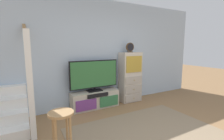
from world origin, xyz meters
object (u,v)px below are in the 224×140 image
at_px(media_console, 95,99).
at_px(desk_clock, 130,48).
at_px(bar_stool_near, 61,124).
at_px(television, 94,75).
at_px(side_cabinet, 130,77).

bearing_deg(media_console, desk_clock, -0.26).
distance_m(media_console, desk_clock, 1.65).
height_order(media_console, bar_stool_near, bar_stool_near).
relative_size(television, desk_clock, 4.79).
height_order(side_cabinet, desk_clock, desk_clock).
xyz_separation_m(desk_clock, bar_stool_near, (-2.17, -1.50, -0.99)).
distance_m(television, side_cabinet, 1.08).
height_order(side_cabinet, bar_stool_near, side_cabinet).
bearing_deg(side_cabinet, desk_clock, -156.70).
relative_size(television, side_cabinet, 0.90).
distance_m(television, bar_stool_near, 1.94).
height_order(desk_clock, bar_stool_near, desk_clock).
bearing_deg(television, desk_clock, -1.59).
bearing_deg(media_console, side_cabinet, 0.55).
distance_m(television, desk_clock, 1.23).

